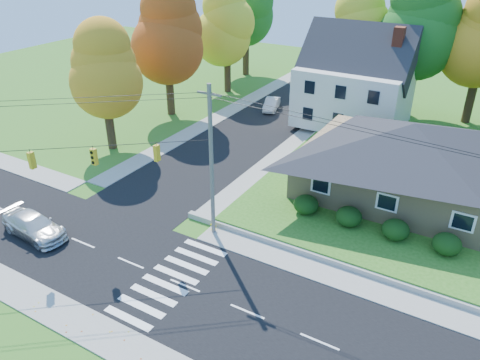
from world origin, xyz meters
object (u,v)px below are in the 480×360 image
at_px(silver_sedan, 34,226).
at_px(fire_hydrant, 213,226).
at_px(ranch_house, 408,158).
at_px(white_car, 272,104).

bearing_deg(silver_sedan, fire_hydrant, -52.32).
height_order(ranch_house, white_car, ranch_house).
height_order(ranch_house, silver_sedan, ranch_house).
height_order(white_car, fire_hydrant, white_car).
bearing_deg(ranch_house, fire_hydrant, -132.30).
bearing_deg(fire_hydrant, ranch_house, 47.70).
bearing_deg(white_car, silver_sedan, -110.27).
bearing_deg(white_car, fire_hydrant, -88.21).
xyz_separation_m(ranch_house, white_car, (-17.19, 12.61, -2.61)).
distance_m(silver_sedan, fire_hydrant, 11.54).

